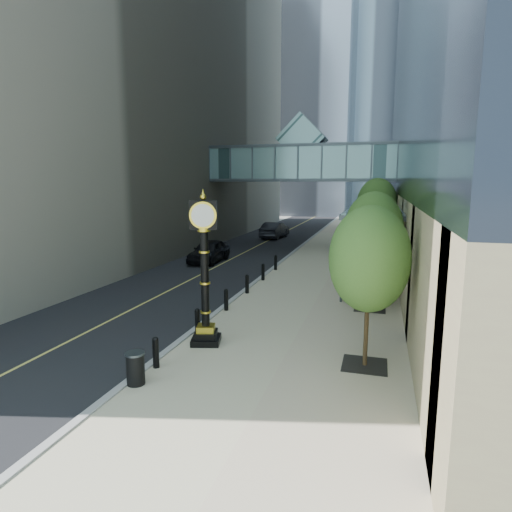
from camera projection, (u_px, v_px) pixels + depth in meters
The scene contains 16 objects.
ground at pixel (226, 396), 11.79m from camera, with size 320.00×320.00×0.00m, color gray.
road at pixel (286, 232), 51.58m from camera, with size 8.00×180.00×0.02m, color black.
sidewalk at pixel (353, 234), 49.38m from camera, with size 8.00×180.00×0.06m, color #B6AB8C.
curb at pixel (319, 232), 50.47m from camera, with size 0.25×180.00×0.07m, color gray.
midrise_left at pixel (98, 21), 37.85m from camera, with size 20.00×58.00×40.00m, color #9E967C.
distant_tower_a at pixel (291, 4), 80.07m from camera, with size 24.00×22.00×78.00m, color #9BA9C3.
distant_tower_c at pixel (350, 88), 121.58m from camera, with size 22.00×22.00×65.00m, color #9BA9C3.
skywalk at pixel (302, 161), 37.82m from camera, with size 17.00×4.20×5.80m.
entrance_canopy at pixel (373, 213), 23.38m from camera, with size 3.00×8.00×4.38m.
bollard_row at pixel (237, 292), 20.96m from camera, with size 0.20×16.20×0.90m.
street_trees at pixel (376, 214), 26.96m from camera, with size 2.97×28.68×6.11m.
street_clock at pixel (205, 280), 15.14m from camera, with size 1.23×1.23×5.37m.
trash_bin at pixel (136, 369), 12.28m from camera, with size 0.52×0.52×0.90m, color black.
pedestrian at pixel (367, 281), 22.11m from camera, with size 0.55×0.36×1.51m, color #A29C94.
car_near at pixel (209, 251), 31.58m from camera, with size 1.93×4.80×1.64m, color black.
car_far at pixel (275, 230), 45.37m from camera, with size 1.80×5.16×1.70m, color black.
Camera 1 is at (3.84, -10.30, 5.79)m, focal length 30.00 mm.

